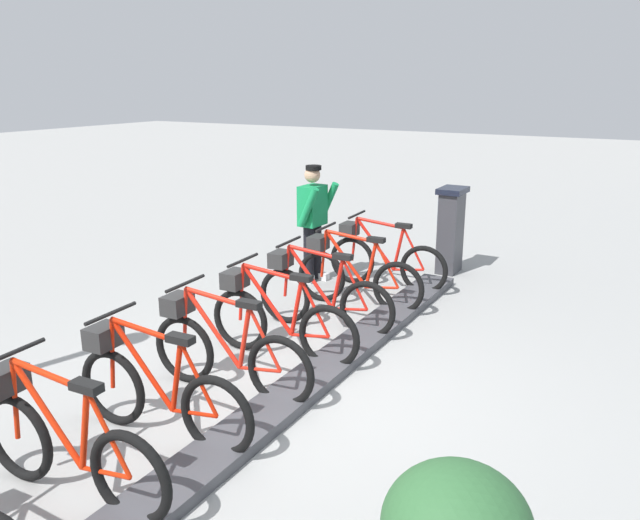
{
  "coord_description": "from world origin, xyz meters",
  "views": [
    {
      "loc": [
        -2.76,
        4.41,
        2.79
      ],
      "look_at": [
        0.5,
        -1.37,
        0.9
      ],
      "focal_mm": 35.58,
      "sensor_mm": 36.0,
      "label": 1
    }
  ],
  "objects_px": {
    "bike_docked_0": "(382,258)",
    "bike_docked_4": "(223,349)",
    "payment_kiosk": "(450,229)",
    "bike_docked_6": "(62,442)",
    "bike_docked_3": "(277,318)",
    "bike_docked_1": "(353,274)",
    "bike_docked_2": "(319,294)",
    "bike_docked_5": "(154,389)",
    "worker_near_rack": "(313,219)"
  },
  "relations": [
    {
      "from": "bike_docked_0",
      "to": "bike_docked_4",
      "type": "relative_size",
      "value": 1.0
    },
    {
      "from": "payment_kiosk",
      "to": "bike_docked_6",
      "type": "height_order",
      "value": "payment_kiosk"
    },
    {
      "from": "payment_kiosk",
      "to": "bike_docked_4",
      "type": "relative_size",
      "value": 0.74
    },
    {
      "from": "payment_kiosk",
      "to": "bike_docked_0",
      "type": "distance_m",
      "value": 1.34
    },
    {
      "from": "bike_docked_3",
      "to": "bike_docked_4",
      "type": "xyz_separation_m",
      "value": [
        0.0,
        0.89,
        0.0
      ]
    },
    {
      "from": "bike_docked_0",
      "to": "bike_docked_6",
      "type": "xyz_separation_m",
      "value": [
        0.0,
        5.31,
        0.0
      ]
    },
    {
      "from": "payment_kiosk",
      "to": "bike_docked_1",
      "type": "bearing_deg",
      "value": 74.56
    },
    {
      "from": "bike_docked_2",
      "to": "bike_docked_3",
      "type": "bearing_deg",
      "value": 90.0
    },
    {
      "from": "bike_docked_3",
      "to": "bike_docked_4",
      "type": "height_order",
      "value": "same"
    },
    {
      "from": "payment_kiosk",
      "to": "bike_docked_0",
      "type": "bearing_deg",
      "value": 64.24
    },
    {
      "from": "bike_docked_4",
      "to": "bike_docked_6",
      "type": "bearing_deg",
      "value": 90.0
    },
    {
      "from": "bike_docked_5",
      "to": "bike_docked_6",
      "type": "height_order",
      "value": "same"
    },
    {
      "from": "bike_docked_0",
      "to": "bike_docked_5",
      "type": "bearing_deg",
      "value": 90.0
    },
    {
      "from": "bike_docked_3",
      "to": "bike_docked_4",
      "type": "relative_size",
      "value": 1.0
    },
    {
      "from": "bike_docked_1",
      "to": "bike_docked_4",
      "type": "relative_size",
      "value": 1.0
    },
    {
      "from": "bike_docked_0",
      "to": "bike_docked_1",
      "type": "distance_m",
      "value": 0.89
    },
    {
      "from": "bike_docked_2",
      "to": "bike_docked_6",
      "type": "xyz_separation_m",
      "value": [
        0.0,
        3.54,
        0.0
      ]
    },
    {
      "from": "bike_docked_5",
      "to": "bike_docked_3",
      "type": "bearing_deg",
      "value": -90.0
    },
    {
      "from": "worker_near_rack",
      "to": "payment_kiosk",
      "type": "bearing_deg",
      "value": -138.4
    },
    {
      "from": "worker_near_rack",
      "to": "bike_docked_3",
      "type": "bearing_deg",
      "value": 111.86
    },
    {
      "from": "bike_docked_4",
      "to": "bike_docked_5",
      "type": "xyz_separation_m",
      "value": [
        0.0,
        0.89,
        0.0
      ]
    },
    {
      "from": "bike_docked_6",
      "to": "bike_docked_3",
      "type": "bearing_deg",
      "value": -90.0
    },
    {
      "from": "bike_docked_0",
      "to": "payment_kiosk",
      "type": "bearing_deg",
      "value": -115.76
    },
    {
      "from": "bike_docked_1",
      "to": "bike_docked_3",
      "type": "bearing_deg",
      "value": 90.0
    },
    {
      "from": "bike_docked_0",
      "to": "worker_near_rack",
      "type": "relative_size",
      "value": 1.04
    },
    {
      "from": "payment_kiosk",
      "to": "worker_near_rack",
      "type": "relative_size",
      "value": 0.77
    },
    {
      "from": "payment_kiosk",
      "to": "bike_docked_6",
      "type": "bearing_deg",
      "value": 84.97
    },
    {
      "from": "bike_docked_3",
      "to": "bike_docked_6",
      "type": "height_order",
      "value": "same"
    },
    {
      "from": "bike_docked_4",
      "to": "bike_docked_6",
      "type": "distance_m",
      "value": 1.77
    },
    {
      "from": "bike_docked_5",
      "to": "bike_docked_6",
      "type": "distance_m",
      "value": 0.89
    },
    {
      "from": "bike_docked_3",
      "to": "bike_docked_5",
      "type": "relative_size",
      "value": 1.0
    },
    {
      "from": "bike_docked_2",
      "to": "bike_docked_5",
      "type": "distance_m",
      "value": 2.66
    },
    {
      "from": "bike_docked_4",
      "to": "bike_docked_5",
      "type": "relative_size",
      "value": 1.0
    },
    {
      "from": "bike_docked_6",
      "to": "worker_near_rack",
      "type": "relative_size",
      "value": 1.04
    },
    {
      "from": "bike_docked_2",
      "to": "worker_near_rack",
      "type": "xyz_separation_m",
      "value": [
        0.99,
        -1.57,
        0.48
      ]
    },
    {
      "from": "bike_docked_6",
      "to": "worker_near_rack",
      "type": "distance_m",
      "value": 5.23
    },
    {
      "from": "bike_docked_4",
      "to": "bike_docked_5",
      "type": "distance_m",
      "value": 0.89
    },
    {
      "from": "payment_kiosk",
      "to": "bike_docked_1",
      "type": "height_order",
      "value": "payment_kiosk"
    },
    {
      "from": "payment_kiosk",
      "to": "bike_docked_3",
      "type": "relative_size",
      "value": 0.74
    },
    {
      "from": "bike_docked_2",
      "to": "bike_docked_3",
      "type": "distance_m",
      "value": 0.89
    },
    {
      "from": "bike_docked_5",
      "to": "bike_docked_6",
      "type": "relative_size",
      "value": 1.0
    },
    {
      "from": "payment_kiosk",
      "to": "bike_docked_1",
      "type": "distance_m",
      "value": 2.16
    },
    {
      "from": "payment_kiosk",
      "to": "bike_docked_3",
      "type": "distance_m",
      "value": 3.89
    },
    {
      "from": "bike_docked_2",
      "to": "bike_docked_3",
      "type": "relative_size",
      "value": 1.0
    },
    {
      "from": "bike_docked_0",
      "to": "bike_docked_2",
      "type": "xyz_separation_m",
      "value": [
        0.0,
        1.77,
        0.0
      ]
    },
    {
      "from": "bike_docked_0",
      "to": "bike_docked_6",
      "type": "distance_m",
      "value": 5.31
    },
    {
      "from": "bike_docked_0",
      "to": "bike_docked_4",
      "type": "xyz_separation_m",
      "value": [
        0.0,
        3.54,
        0.0
      ]
    },
    {
      "from": "worker_near_rack",
      "to": "bike_docked_2",
      "type": "bearing_deg",
      "value": 122.09
    },
    {
      "from": "bike_docked_2",
      "to": "worker_near_rack",
      "type": "relative_size",
      "value": 1.04
    },
    {
      "from": "bike_docked_4",
      "to": "bike_docked_6",
      "type": "height_order",
      "value": "same"
    }
  ]
}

